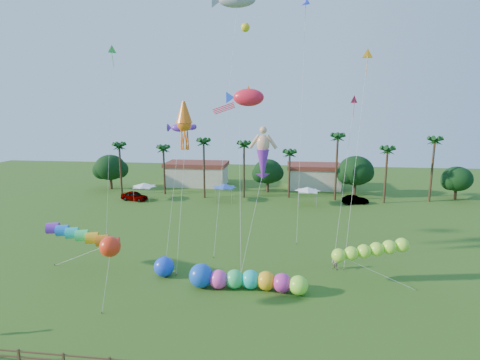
# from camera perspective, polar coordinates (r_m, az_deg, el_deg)

# --- Properties ---
(ground) EXTENTS (160.00, 160.00, 0.00)m
(ground) POSITION_cam_1_polar(r_m,az_deg,el_deg) (29.93, -2.52, -20.97)
(ground) COLOR #285116
(ground) RESTS_ON ground
(tree_line) EXTENTS (69.46, 8.91, 11.00)m
(tree_line) POSITION_cam_1_polar(r_m,az_deg,el_deg) (70.01, 6.32, 1.35)
(tree_line) COLOR #3A2819
(tree_line) RESTS_ON ground
(buildings_row) EXTENTS (35.00, 7.00, 4.00)m
(buildings_row) POSITION_cam_1_polar(r_m,az_deg,el_deg) (76.67, 1.37, 0.51)
(buildings_row) COLOR beige
(buildings_row) RESTS_ON ground
(tent_row) EXTENTS (31.00, 4.00, 0.60)m
(tent_row) POSITION_cam_1_polar(r_m,az_deg,el_deg) (63.60, -2.46, -0.96)
(tent_row) COLOR white
(tent_row) RESTS_ON ground
(car_a) EXTENTS (5.05, 2.93, 1.62)m
(car_a) POSITION_cam_1_polar(r_m,az_deg,el_deg) (67.61, -15.80, -2.34)
(car_a) COLOR #4C4C54
(car_a) RESTS_ON ground
(car_b) EXTENTS (4.53, 2.38, 1.42)m
(car_b) POSITION_cam_1_polar(r_m,az_deg,el_deg) (65.63, 17.13, -2.90)
(car_b) COLOR #4C4C54
(car_b) RESTS_ON ground
(spectator_b) EXTENTS (0.97, 1.02, 1.65)m
(spectator_b) POSITION_cam_1_polar(r_m,az_deg,el_deg) (39.13, 14.31, -11.96)
(spectator_b) COLOR gray
(spectator_b) RESTS_ON ground
(caterpillar_inflatable) EXTENTS (10.57, 2.31, 2.16)m
(caterpillar_inflatable) POSITION_cam_1_polar(r_m,az_deg,el_deg) (34.18, 0.49, -14.94)
(caterpillar_inflatable) COLOR #FF43B0
(caterpillar_inflatable) RESTS_ON ground
(blue_ball) EXTENTS (1.93, 1.93, 1.93)m
(blue_ball) POSITION_cam_1_polar(r_m,az_deg,el_deg) (37.26, -11.49, -12.80)
(blue_ball) COLOR blue
(blue_ball) RESTS_ON ground
(rainbow_tube) EXTENTS (9.43, 2.82, 3.95)m
(rainbow_tube) POSITION_cam_1_polar(r_m,az_deg,el_deg) (38.24, -21.51, -8.82)
(rainbow_tube) COLOR red
(rainbow_tube) RESTS_ON ground
(green_worm) EXTENTS (10.19, 3.86, 3.50)m
(green_worm) POSITION_cam_1_polar(r_m,az_deg,el_deg) (35.49, 14.80, -11.07)
(green_worm) COLOR #A8FA37
(green_worm) RESTS_ON ground
(orange_ball_kite) EXTENTS (2.08, 1.99, 6.34)m
(orange_ball_kite) POSITION_cam_1_polar(r_m,az_deg,el_deg) (30.19, -19.19, -9.57)
(orange_ball_kite) COLOR #FF3114
(orange_ball_kite) RESTS_ON ground
(merman_kite) EXTENTS (2.96, 5.43, 13.58)m
(merman_kite) POSITION_cam_1_polar(r_m,az_deg,el_deg) (37.49, 3.50, 3.63)
(merman_kite) COLOR #EBAA85
(merman_kite) RESTS_ON ground
(fish_kite) EXTENTS (4.83, 6.36, 17.83)m
(fish_kite) POSITION_cam_1_polar(r_m,az_deg,el_deg) (38.48, 1.31, 12.46)
(fish_kite) COLOR #FA1B33
(fish_kite) RESTS_ON ground
(shark_kite) EXTENTS (5.73, 7.53, 28.23)m
(shark_kite) POSITION_cam_1_polar(r_m,az_deg,el_deg) (44.81, -0.45, 25.71)
(shark_kite) COLOR #9799A4
(shark_kite) RESTS_ON ground
(squid_kite) EXTENTS (2.10, 5.40, 16.58)m
(squid_kite) POSITION_cam_1_polar(r_m,az_deg,el_deg) (38.22, -8.50, 8.44)
(squid_kite) COLOR orange
(squid_kite) RESTS_ON ground
(lobster_kite) EXTENTS (3.45, 5.84, 14.29)m
(lobster_kite) POSITION_cam_1_polar(r_m,az_deg,el_deg) (42.24, -9.22, 7.85)
(lobster_kite) COLOR purple
(lobster_kite) RESTS_ON ground
(delta_kite_red) EXTENTS (2.30, 3.81, 17.17)m
(delta_kite_red) POSITION_cam_1_polar(r_m,az_deg,el_deg) (42.53, 16.95, 11.07)
(delta_kite_red) COLOR red
(delta_kite_red) RESTS_ON ground
(delta_kite_yellow) EXTENTS (2.42, 3.91, 21.55)m
(delta_kite_yellow) POSITION_cam_1_polar(r_m,az_deg,el_deg) (40.40, 18.81, 17.12)
(delta_kite_yellow) COLOR orange
(delta_kite_yellow) RESTS_ON ground
(delta_kite_green) EXTENTS (0.90, 4.93, 22.57)m
(delta_kite_green) POSITION_cam_1_polar(r_m,az_deg,el_deg) (45.08, -18.92, 17.57)
(delta_kite_green) COLOR green
(delta_kite_green) RESTS_ON ground
(delta_kite_blue) EXTENTS (1.23, 4.22, 28.33)m
(delta_kite_blue) POSITION_cam_1_polar(r_m,az_deg,el_deg) (47.59, 9.95, 24.48)
(delta_kite_blue) COLOR #1730D1
(delta_kite_blue) RESTS_ON ground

